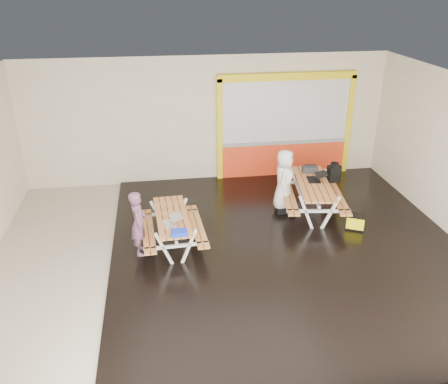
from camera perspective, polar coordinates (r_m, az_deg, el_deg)
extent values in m
cube|color=#BCB39F|center=(10.02, 0.77, -7.38)|extent=(10.00, 8.00, 0.01)
cube|color=white|center=(8.66, 0.91, 12.63)|extent=(10.00, 8.00, 0.01)
cube|color=beige|center=(12.94, -2.07, 8.79)|extent=(10.00, 0.01, 3.50)
cube|color=beige|center=(5.82, 7.43, -13.63)|extent=(10.00, 0.01, 3.50)
cube|color=black|center=(10.25, 7.73, -6.61)|extent=(7.50, 7.98, 0.05)
cube|color=#F4401C|center=(13.69, 7.25, 3.99)|extent=(3.60, 0.12, 1.00)
cube|color=gray|center=(13.51, 7.37, 6.09)|extent=(3.60, 0.14, 0.10)
cube|color=silver|center=(13.25, 7.58, 9.83)|extent=(3.60, 0.08, 1.72)
cube|color=yellow|center=(12.99, -0.55, 7.48)|extent=(0.14, 0.16, 2.90)
cube|color=yellow|center=(13.99, 14.95, 7.92)|extent=(0.14, 0.16, 2.90)
cube|color=yellow|center=(13.02, 7.85, 13.88)|extent=(3.88, 0.16, 0.20)
cube|color=#D98945|center=(9.88, -7.96, -3.11)|extent=(0.22, 1.92, 0.04)
cube|color=#D98945|center=(9.88, -7.18, -3.04)|extent=(0.22, 1.92, 0.04)
cube|color=#D98945|center=(9.89, -6.39, -2.97)|extent=(0.22, 1.92, 0.04)
cube|color=#D98945|center=(9.90, -5.61, -2.90)|extent=(0.22, 1.92, 0.04)
cube|color=#D98945|center=(9.91, -4.83, -2.83)|extent=(0.22, 1.92, 0.04)
cube|color=white|center=(9.42, -7.35, -6.97)|extent=(0.36, 0.08, 0.77)
cube|color=white|center=(9.45, -4.33, -6.68)|extent=(0.36, 0.08, 0.77)
cube|color=white|center=(9.41, -5.85, -6.60)|extent=(1.31, 0.13, 0.06)
cube|color=white|center=(9.28, -5.92, -5.30)|extent=(0.65, 0.09, 0.06)
cube|color=white|center=(10.68, -8.04, -2.90)|extent=(0.36, 0.08, 0.77)
cube|color=white|center=(10.71, -5.39, -2.67)|extent=(0.36, 0.08, 0.77)
cube|color=white|center=(10.67, -6.72, -2.58)|extent=(1.31, 0.13, 0.06)
cube|color=white|center=(10.56, -6.79, -1.39)|extent=(0.65, 0.09, 0.06)
cube|color=white|center=(9.98, -6.34, -3.94)|extent=(0.14, 1.57, 0.06)
cube|color=#D98945|center=(10.01, -9.69, -4.72)|extent=(0.22, 1.91, 0.04)
cube|color=#D98945|center=(10.01, -8.95, -4.66)|extent=(0.22, 1.91, 0.04)
cube|color=#D98945|center=(10.07, -3.70, -4.18)|extent=(0.22, 1.91, 0.04)
cube|color=#D98945|center=(10.09, -2.98, -4.11)|extent=(0.22, 1.91, 0.04)
cube|color=#D98945|center=(11.33, 9.43, 1.05)|extent=(0.45, 2.12, 0.04)
cube|color=#D98945|center=(11.36, 10.18, 1.04)|extent=(0.45, 2.12, 0.04)
cube|color=#D98945|center=(11.38, 10.93, 1.04)|extent=(0.45, 2.12, 0.04)
cube|color=#D98945|center=(11.41, 11.67, 1.04)|extent=(0.45, 2.12, 0.04)
cube|color=#D98945|center=(11.44, 12.41, 1.03)|extent=(0.45, 2.12, 0.04)
cube|color=white|center=(10.78, 10.06, -2.53)|extent=(0.40, 0.12, 0.85)
cube|color=white|center=(10.89, 12.92, -2.51)|extent=(0.40, 0.12, 0.85)
cube|color=white|center=(10.81, 11.52, -2.29)|extent=(1.45, 0.28, 0.06)
cube|color=white|center=(10.69, 11.64, -0.98)|extent=(0.72, 0.17, 0.06)
cube|color=white|center=(12.21, 8.87, 0.97)|extent=(0.40, 0.12, 0.85)
cube|color=white|center=(12.31, 11.41, 0.96)|extent=(0.40, 0.12, 0.85)
cube|color=white|center=(12.24, 10.16, 1.17)|extent=(1.45, 0.28, 0.06)
cube|color=white|center=(12.13, 10.26, 2.36)|extent=(0.72, 0.17, 0.06)
cube|color=white|center=(11.47, 10.84, 0.07)|extent=(0.33, 1.73, 0.06)
cube|color=#D98945|center=(11.41, 7.57, -0.41)|extent=(0.44, 2.12, 0.04)
cube|color=#D98945|center=(11.43, 8.28, -0.41)|extent=(0.44, 2.12, 0.04)
cube|color=#D98945|center=(11.62, 13.28, -0.41)|extent=(0.44, 2.12, 0.04)
cube|color=#D98945|center=(11.65, 13.97, -0.41)|extent=(0.44, 2.12, 0.04)
imported|color=#6B435C|center=(9.62, -10.43, -3.77)|extent=(0.36, 0.52, 1.39)
imported|color=white|center=(11.34, 7.39, 1.51)|extent=(0.70, 0.86, 1.51)
cube|color=silver|center=(9.57, -6.72, -3.83)|extent=(0.32, 0.39, 0.02)
cube|color=silver|center=(9.55, -5.92, -3.04)|extent=(0.31, 0.39, 0.07)
cube|color=silver|center=(9.55, -5.95, -3.05)|extent=(0.26, 0.34, 0.05)
cube|color=black|center=(11.51, 10.92, 1.49)|extent=(0.34, 0.44, 0.02)
cube|color=black|center=(11.50, 11.85, 2.15)|extent=(0.32, 0.44, 0.08)
cube|color=silver|center=(11.50, 11.82, 2.15)|extent=(0.27, 0.38, 0.06)
cube|color=#1733C7|center=(9.13, -5.52, -5.00)|extent=(0.32, 0.23, 0.09)
cube|color=black|center=(11.93, 10.49, 2.76)|extent=(0.39, 0.22, 0.17)
cylinder|color=black|center=(11.88, 10.53, 3.31)|extent=(0.29, 0.05, 0.02)
cube|color=black|center=(12.29, 13.31, 2.17)|extent=(0.35, 0.26, 0.46)
cylinder|color=black|center=(12.19, 13.43, 3.25)|extent=(0.24, 0.24, 0.11)
cube|color=black|center=(11.61, 7.50, -1.99)|extent=(0.44, 0.33, 0.16)
cube|color=black|center=(11.19, 15.74, -4.26)|extent=(0.49, 0.43, 0.04)
cube|color=yellow|center=(11.11, 15.83, -3.56)|extent=(0.46, 0.40, 0.31)
cube|color=black|center=(11.04, 15.93, -2.80)|extent=(0.49, 0.43, 0.03)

